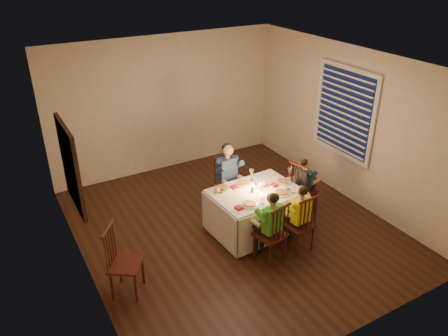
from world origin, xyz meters
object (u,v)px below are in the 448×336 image
child_teal (301,212)px  chair_end (301,212)px  chair_adult (228,208)px  chair_near_right (296,248)px  adult (228,208)px  dining_table (255,202)px  chair_near_left (269,259)px  child_yellow (296,248)px  chair_extra (129,291)px  serving_bowl (222,189)px  child_green (269,259)px

child_teal → chair_end: bearing=-0.0°
chair_adult → chair_end: 1.24m
chair_near_right → adult: (-0.32, 1.46, 0.00)m
adult → dining_table: bearing=-90.0°
chair_near_left → child_yellow: (0.49, -0.01, 0.00)m
dining_table → chair_extra: bearing=-174.1°
chair_adult → child_teal: child_teal is taller
chair_near_right → child_yellow: child_yellow is taller
chair_extra → serving_bowl: size_ratio=4.89×
child_green → child_yellow: size_ratio=1.03×
chair_end → chair_extra: chair_extra is taller
adult → child_teal: adult is taller
chair_adult → adult: adult is taller
chair_adult → chair_near_left: 1.46m
chair_extra → child_green: 1.98m
chair_near_right → child_green: (-0.49, 0.01, 0.00)m
dining_table → chair_end: size_ratio=1.47×
child_teal → child_yellow: bearing=125.7°
dining_table → chair_near_right: dining_table is taller
child_teal → chair_near_left: bearing=110.6°
adult → chair_extra: bearing=-156.5°
chair_near_right → chair_end: (0.69, 0.75, 0.00)m
chair_extra → child_yellow: child_yellow is taller
chair_near_left → serving_bowl: 1.23m
chair_near_right → serving_bowl: bearing=-59.9°
dining_table → child_green: bearing=-110.4°
child_teal → serving_bowl: 1.58m
chair_adult → serving_bowl: (-0.37, -0.47, 0.72)m
chair_near_right → chair_end: same height
serving_bowl → chair_extra: bearing=-160.5°
chair_extra → serving_bowl: (1.74, 0.62, 0.72)m
chair_extra → child_green: bearing=-64.6°
dining_table → chair_extra: dining_table is taller
child_green → serving_bowl: (-0.20, 0.98, 0.72)m
chair_near_left → child_teal: bearing=-160.1°
chair_adult → child_yellow: bearing=-81.6°
chair_near_right → chair_extra: chair_extra is taller
child_yellow → child_teal: bearing=-137.7°
chair_near_right → child_yellow: bearing=180.0°
chair_near_left → adult: (0.17, 1.45, 0.00)m
dining_table → chair_end: 1.08m
chair_near_left → chair_extra: size_ratio=0.96×
chair_extra → dining_table: bearing=-45.0°
chair_adult → child_teal: (1.01, -0.72, 0.00)m
chair_adult → child_teal: size_ratio=0.96×
chair_adult → child_green: 1.46m
child_yellow → adult: bearing=-82.6°
child_green → adult: bearing=-108.8°
chair_end → chair_extra: size_ratio=0.96×
dining_table → child_green: dining_table is taller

